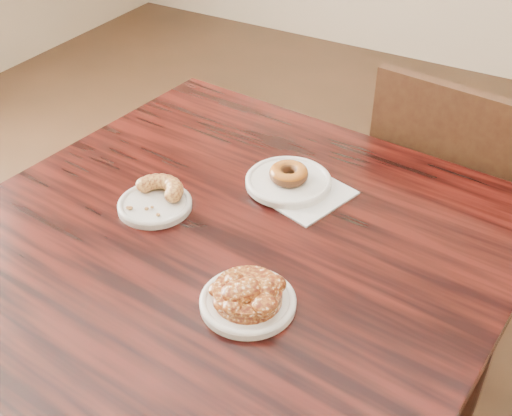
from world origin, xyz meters
The scene contains 9 objects.
cafe_table centered at (-0.15, -0.19, 0.38)m, with size 0.99×0.99×0.75m, color black.
chair_far centered at (0.14, 0.50, 0.45)m, with size 0.41×0.41×0.90m, color black, non-canonical shape.
napkin centered at (-0.09, 0.01, 0.75)m, with size 0.16×0.16×0.00m, color white.
plate_donut centered at (-0.13, 0.02, 0.76)m, with size 0.18×0.18×0.01m, color white.
plate_cruller centered at (-0.32, -0.18, 0.76)m, with size 0.15×0.15×0.01m, color silver.
plate_fritter centered at (-0.02, -0.32, 0.76)m, with size 0.16×0.16×0.01m, color white.
glazed_donut centered at (-0.13, 0.02, 0.78)m, with size 0.08×0.08×0.03m, color #994916.
apple_fritter centered at (-0.02, -0.32, 0.78)m, with size 0.16×0.16×0.04m, color #421107, non-canonical shape.
cruller_fragment centered at (-0.32, -0.18, 0.78)m, with size 0.12×0.12×0.03m, color #662F14, non-canonical shape.
Camera 1 is at (0.36, -0.96, 1.51)m, focal length 45.00 mm.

